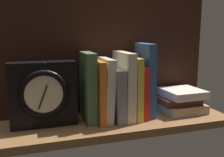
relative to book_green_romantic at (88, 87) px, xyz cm
name	(u,v)px	position (x,y,z in cm)	size (l,w,h in cm)	color
ground_plane	(119,123)	(9.89, -2.17, -12.62)	(76.34, 23.45, 2.50)	brown
back_panel	(109,55)	(9.89, 8.96, 9.42)	(76.34, 1.20, 41.58)	black
book_green_romantic	(88,87)	(0.00, 0.00, 0.00)	(3.35, 12.08, 22.74)	#476B44
book_orange_pandolfini	(97,90)	(2.93, 0.00, -1.28)	(1.91, 15.91, 20.18)	orange
book_white_catcher	(105,89)	(5.63, 0.00, -1.02)	(2.88, 14.24, 20.70)	silver
book_gray_chess	(114,93)	(8.95, 0.00, -2.70)	(3.17, 16.71, 17.34)	gray
book_cream_twain	(124,85)	(12.32, 0.00, -0.09)	(2.98, 16.19, 22.57)	beige
book_yellow_seinlanguage	(131,87)	(15.18, 0.00, -0.91)	(2.13, 16.13, 20.92)	gold
book_red_requiem	(138,91)	(17.68, 0.00, -2.50)	(2.27, 14.22, 17.75)	red
book_blue_modern	(145,80)	(20.43, 0.00, 1.27)	(2.63, 12.16, 25.28)	#2D4C8E
framed_clock	(43,94)	(-14.32, -0.81, -1.09)	(20.29, 6.82, 20.54)	black
book_stack_side	(181,101)	(34.51, -1.26, -7.26)	(16.12, 13.92, 8.32)	#9E8966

